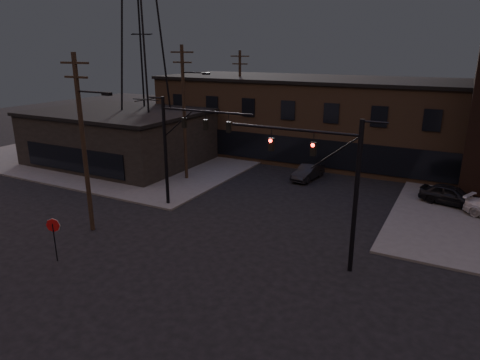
% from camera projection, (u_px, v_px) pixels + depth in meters
% --- Properties ---
extents(ground, '(140.00, 140.00, 0.00)m').
position_uv_depth(ground, '(199.00, 279.00, 21.64)').
color(ground, black).
rests_on(ground, ground).
extents(sidewalk_nw, '(30.00, 30.00, 0.15)m').
position_uv_depth(sidewalk_nw, '(145.00, 148.00, 50.04)').
color(sidewalk_nw, '#474744').
rests_on(sidewalk_nw, ground).
extents(building_row, '(40.00, 12.00, 8.00)m').
position_uv_depth(building_row, '(347.00, 121.00, 44.08)').
color(building_row, brown).
rests_on(building_row, ground).
extents(building_left, '(16.00, 12.00, 5.00)m').
position_uv_depth(building_left, '(120.00, 138.00, 43.37)').
color(building_left, black).
rests_on(building_left, ground).
extents(traffic_signal_near, '(7.12, 0.24, 8.00)m').
position_uv_depth(traffic_signal_near, '(334.00, 178.00, 21.58)').
color(traffic_signal_near, black).
rests_on(traffic_signal_near, ground).
extents(traffic_signal_far, '(7.12, 0.24, 8.00)m').
position_uv_depth(traffic_signal_far, '(180.00, 141.00, 29.92)').
color(traffic_signal_far, black).
rests_on(traffic_signal_far, ground).
extents(stop_sign, '(0.72, 0.33, 2.48)m').
position_uv_depth(stop_sign, '(53.00, 230.00, 23.01)').
color(stop_sign, black).
rests_on(stop_sign, ground).
extents(utility_pole_near, '(3.70, 0.28, 11.00)m').
position_uv_depth(utility_pole_near, '(84.00, 140.00, 25.83)').
color(utility_pole_near, black).
rests_on(utility_pole_near, ground).
extents(utility_pole_mid, '(3.70, 0.28, 11.50)m').
position_uv_depth(utility_pole_mid, '(185.00, 111.00, 36.33)').
color(utility_pole_mid, black).
rests_on(utility_pole_mid, ground).
extents(utility_pole_far, '(2.20, 0.28, 11.00)m').
position_uv_depth(utility_pole_far, '(240.00, 100.00, 47.03)').
color(utility_pole_far, black).
rests_on(utility_pole_far, ground).
extents(transmission_tower, '(7.00, 7.00, 25.00)m').
position_uv_depth(transmission_tower, '(142.00, 34.00, 41.21)').
color(transmission_tower, black).
rests_on(transmission_tower, ground).
extents(parked_car_lot_a, '(4.61, 2.72, 1.47)m').
position_uv_depth(parked_car_lot_a, '(451.00, 195.00, 31.39)').
color(parked_car_lot_a, black).
rests_on(parked_car_lot_a, sidewalk_ne).
extents(car_crossing, '(1.93, 4.24, 1.35)m').
position_uv_depth(car_crossing, '(308.00, 172.00, 37.97)').
color(car_crossing, black).
rests_on(car_crossing, ground).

